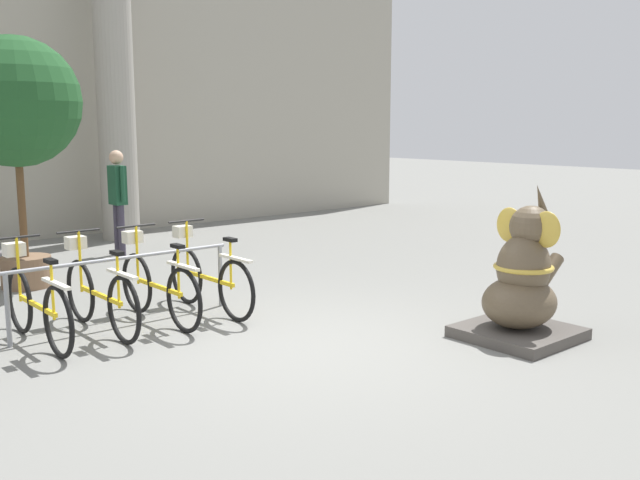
# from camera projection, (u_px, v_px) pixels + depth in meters

# --- Properties ---
(ground_plane) EXTENTS (60.00, 60.00, 0.00)m
(ground_plane) POSITION_uv_depth(u_px,v_px,m) (312.00, 346.00, 7.12)
(ground_plane) COLOR slate
(building_facade) EXTENTS (20.00, 0.20, 6.00)m
(building_facade) POSITION_uv_depth(u_px,v_px,m) (9.00, 80.00, 13.06)
(building_facade) COLOR #A39E8E
(building_facade) RESTS_ON ground_plane
(column_right) EXTENTS (0.88, 0.88, 5.16)m
(column_right) POSITION_uv_depth(u_px,v_px,m) (116.00, 101.00, 13.40)
(column_right) COLOR gray
(column_right) RESTS_ON ground_plane
(bike_rack) EXTENTS (2.59, 0.05, 0.77)m
(bike_rack) POSITION_uv_depth(u_px,v_px,m) (124.00, 274.00, 7.81)
(bike_rack) COLOR gray
(bike_rack) RESTS_ON ground_plane
(bicycle_0) EXTENTS (0.48, 1.79, 1.05)m
(bicycle_0) POSITION_uv_depth(u_px,v_px,m) (36.00, 304.00, 7.13)
(bicycle_0) COLOR black
(bicycle_0) RESTS_ON ground_plane
(bicycle_1) EXTENTS (0.48, 1.79, 1.05)m
(bicycle_1) POSITION_uv_depth(u_px,v_px,m) (99.00, 294.00, 7.56)
(bicycle_1) COLOR black
(bicycle_1) RESTS_ON ground_plane
(bicycle_2) EXTENTS (0.48, 1.79, 1.05)m
(bicycle_2) POSITION_uv_depth(u_px,v_px,m) (157.00, 285.00, 7.95)
(bicycle_2) COLOR black
(bicycle_2) RESTS_ON ground_plane
(bicycle_3) EXTENTS (0.48, 1.79, 1.05)m
(bicycle_3) POSITION_uv_depth(u_px,v_px,m) (208.00, 277.00, 8.38)
(bicycle_3) COLOR black
(bicycle_3) RESTS_ON ground_plane
(elephant_statue) EXTENTS (1.06, 1.06, 1.62)m
(elephant_statue) POSITION_uv_depth(u_px,v_px,m) (522.00, 286.00, 7.33)
(elephant_statue) COLOR #4C4742
(elephant_statue) RESTS_ON ground_plane
(person_pedestrian) EXTENTS (0.23, 0.47, 1.77)m
(person_pedestrian) POSITION_uv_depth(u_px,v_px,m) (118.00, 192.00, 11.87)
(person_pedestrian) COLOR #383342
(person_pedestrian) RESTS_ON ground_plane
(potted_tree) EXTENTS (1.72, 1.72, 3.34)m
(potted_tree) POSITION_uv_depth(u_px,v_px,m) (15.00, 108.00, 9.34)
(potted_tree) COLOR brown
(potted_tree) RESTS_ON ground_plane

